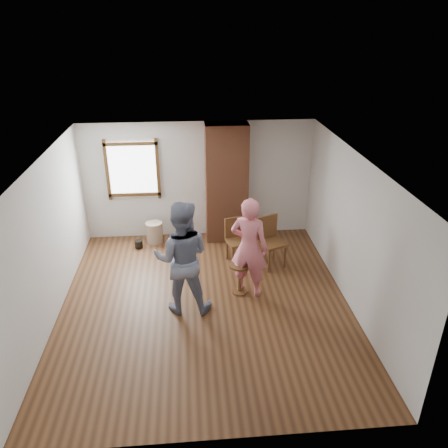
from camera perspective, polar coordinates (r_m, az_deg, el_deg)
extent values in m
plane|color=brown|center=(7.81, -2.44, -10.29)|extent=(5.50, 5.50, 0.00)
cube|color=silver|center=(9.66, -3.36, 5.70)|extent=(5.00, 0.04, 2.60)
cube|color=silver|center=(7.48, -22.14, -2.42)|extent=(0.04, 5.50, 2.60)
cube|color=silver|center=(7.63, 16.48, -0.98)|extent=(0.04, 5.50, 2.60)
cube|color=white|center=(6.63, -2.86, 8.22)|extent=(5.00, 5.50, 0.04)
cube|color=#583919|center=(9.59, -11.85, 6.95)|extent=(1.14, 0.06, 1.34)
cube|color=white|center=(9.61, -11.84, 6.99)|extent=(1.00, 0.02, 1.20)
cube|color=#9F5938|center=(9.45, 0.34, 5.31)|extent=(0.90, 0.50, 2.60)
cylinder|color=tan|center=(9.78, -9.08, -1.10)|extent=(0.42, 0.42, 0.48)
cylinder|color=black|center=(9.68, -11.07, -2.59)|extent=(0.17, 0.17, 0.17)
cube|color=brown|center=(8.80, 1.85, -2.33)|extent=(0.52, 0.52, 0.05)
cylinder|color=brown|center=(8.72, 1.17, -4.34)|extent=(0.04, 0.04, 0.46)
cylinder|color=brown|center=(8.83, 3.28, -3.97)|extent=(0.04, 0.04, 0.46)
cylinder|color=brown|center=(9.00, 0.40, -3.30)|extent=(0.04, 0.04, 0.46)
cylinder|color=brown|center=(9.11, 2.46, -2.95)|extent=(0.04, 0.04, 0.46)
cube|color=brown|center=(8.86, 1.42, -0.46)|extent=(0.43, 0.15, 0.46)
cube|color=brown|center=(8.69, 6.30, -2.49)|extent=(0.63, 0.63, 0.06)
cylinder|color=brown|center=(8.57, 5.89, -4.82)|extent=(0.05, 0.05, 0.51)
cylinder|color=brown|center=(8.78, 7.98, -4.19)|extent=(0.05, 0.05, 0.51)
cylinder|color=brown|center=(8.85, 4.48, -3.73)|extent=(0.05, 0.05, 0.51)
cylinder|color=brown|center=(9.04, 6.54, -3.13)|extent=(0.05, 0.05, 0.51)
cube|color=brown|center=(8.73, 5.58, -0.43)|extent=(0.45, 0.24, 0.51)
cylinder|color=brown|center=(7.78, 2.08, -5.34)|extent=(0.40, 0.40, 0.04)
cylinder|color=brown|center=(7.93, 2.05, -7.14)|extent=(0.06, 0.06, 0.54)
cylinder|color=brown|center=(8.08, 2.02, -8.78)|extent=(0.28, 0.28, 0.03)
cylinder|color=white|center=(7.77, 2.09, -5.19)|extent=(0.18, 0.18, 0.01)
cube|color=white|center=(7.75, 2.16, -4.97)|extent=(0.08, 0.07, 0.06)
imported|color=#151D3A|center=(7.20, -5.54, -4.41)|extent=(1.03, 0.84, 1.98)
imported|color=#DC6E7A|center=(7.62, 3.30, -3.07)|extent=(0.80, 0.69, 1.85)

